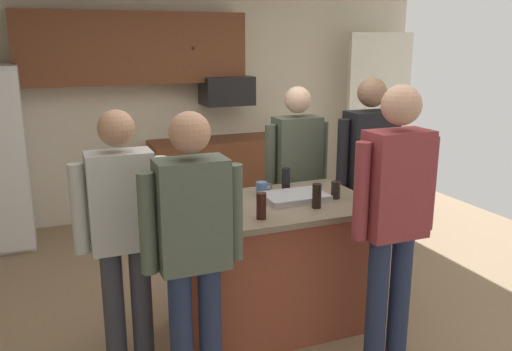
% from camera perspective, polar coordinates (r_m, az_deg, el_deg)
% --- Properties ---
extents(floor, '(7.04, 7.04, 0.00)m').
position_cam_1_polar(floor, '(4.08, 0.79, -15.22)').
color(floor, '#937A5B').
rests_on(floor, ground).
extents(back_wall, '(6.40, 0.10, 2.60)m').
position_cam_1_polar(back_wall, '(6.26, -9.30, 7.67)').
color(back_wall, beige).
rests_on(back_wall, ground).
extents(french_door_window_panel, '(0.90, 0.06, 2.00)m').
position_cam_1_polar(french_door_window_panel, '(6.98, 12.96, 6.52)').
color(french_door_window_panel, white).
rests_on(french_door_window_panel, ground).
extents(cabinet_run_upper, '(2.40, 0.38, 0.75)m').
position_cam_1_polar(cabinet_run_upper, '(5.94, -12.96, 13.20)').
color(cabinet_run_upper, brown).
extents(cabinet_run_lower, '(1.80, 0.63, 0.90)m').
position_cam_1_polar(cabinet_run_lower, '(6.27, -2.98, -0.05)').
color(cabinet_run_lower, brown).
rests_on(cabinet_run_lower, ground).
extents(microwave_over_range, '(0.56, 0.40, 0.32)m').
position_cam_1_polar(microwave_over_range, '(6.12, -3.17, 9.10)').
color(microwave_over_range, black).
extents(kitchen_island, '(1.37, 0.87, 0.93)m').
position_cam_1_polar(kitchen_island, '(3.81, 1.73, -9.55)').
color(kitchen_island, brown).
rests_on(kitchen_island, ground).
extents(person_elder_center, '(0.57, 0.22, 1.65)m').
position_cam_1_polar(person_elder_center, '(4.44, 4.37, 0.51)').
color(person_elder_center, '#232D4C').
rests_on(person_elder_center, ground).
extents(person_guest_left, '(0.57, 0.23, 1.73)m').
position_cam_1_polar(person_guest_left, '(4.32, 11.93, 0.60)').
color(person_guest_left, '#383842').
rests_on(person_guest_left, ground).
extents(person_guest_right, '(0.57, 0.22, 1.63)m').
position_cam_1_polar(person_guest_right, '(3.28, -14.13, -5.21)').
color(person_guest_right, '#383842').
rests_on(person_guest_right, ground).
extents(person_guest_by_door, '(0.57, 0.23, 1.77)m').
position_cam_1_polar(person_guest_by_door, '(3.28, 14.64, -3.52)').
color(person_guest_by_door, '#232D4C').
rests_on(person_guest_by_door, ground).
extents(person_host_foreground, '(0.57, 0.22, 1.66)m').
position_cam_1_polar(person_host_foreground, '(2.90, -6.77, -7.04)').
color(person_host_foreground, '#232D4C').
rests_on(person_host_foreground, ground).
extents(mug_blue_stoneware, '(0.13, 0.09, 0.11)m').
position_cam_1_polar(mug_blue_stoneware, '(3.49, -5.97, -2.94)').
color(mug_blue_stoneware, white).
rests_on(mug_blue_stoneware, kitchen_island).
extents(glass_dark_ale, '(0.07, 0.07, 0.12)m').
position_cam_1_polar(glass_dark_ale, '(3.77, 8.55, -1.55)').
color(glass_dark_ale, black).
rests_on(glass_dark_ale, kitchen_island).
extents(tumbler_amber, '(0.06, 0.06, 0.12)m').
position_cam_1_polar(tumbler_amber, '(3.63, -6.14, -2.14)').
color(tumbler_amber, black).
rests_on(tumbler_amber, kitchen_island).
extents(glass_short_whisky, '(0.06, 0.06, 0.17)m').
position_cam_1_polar(glass_short_whisky, '(3.93, 3.24, -0.42)').
color(glass_short_whisky, black).
rests_on(glass_short_whisky, kitchen_island).
extents(glass_pilsner, '(0.06, 0.06, 0.16)m').
position_cam_1_polar(glass_pilsner, '(3.54, 6.54, -2.20)').
color(glass_pilsner, black).
rests_on(glass_pilsner, kitchen_island).
extents(glass_stout_tall, '(0.06, 0.06, 0.17)m').
position_cam_1_polar(glass_stout_tall, '(3.31, 0.58, -3.28)').
color(glass_stout_tall, black).
rests_on(glass_stout_tall, kitchen_island).
extents(mug_ceramic_white, '(0.13, 0.08, 0.09)m').
position_cam_1_polar(mug_ceramic_white, '(3.84, 0.65, -1.35)').
color(mug_ceramic_white, '#4C6B99').
rests_on(mug_ceramic_white, kitchen_island).
extents(serving_tray, '(0.44, 0.30, 0.04)m').
position_cam_1_polar(serving_tray, '(3.73, 4.17, -2.29)').
color(serving_tray, '#B7B7BC').
rests_on(serving_tray, kitchen_island).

